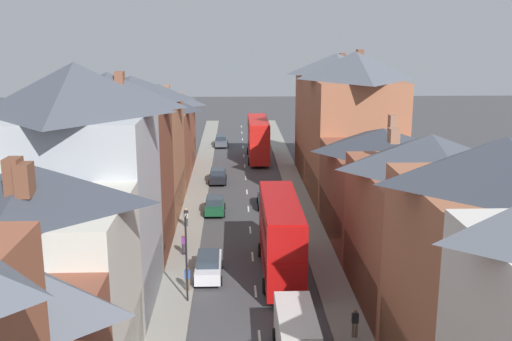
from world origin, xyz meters
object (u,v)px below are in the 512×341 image
Objects in this scene: pedestrian_mid_left at (355,322)px; pedestrian_far_right at (186,216)px; double_decker_bus_lead at (258,138)px; car_parked_left_b at (215,205)px; double_decker_bus_mid_street at (280,235)px; car_mid_black at (218,176)px; car_near_silver at (209,265)px; delivery_van at (296,332)px; street_lamp at (186,252)px; car_near_blue at (221,141)px; car_parked_right_a at (267,198)px; pedestrian_mid_right at (187,277)px; pedestrian_far_left at (184,243)px.

pedestrian_far_right is at bearing 118.99° from pedestrian_mid_left.
double_decker_bus_lead is 23.25m from car_parked_left_b.
double_decker_bus_lead is 36.59m from double_decker_bus_mid_street.
double_decker_bus_mid_street is 6.71× the size of pedestrian_mid_left.
car_mid_black is 2.63× the size of pedestrian_mid_left.
double_decker_bus_lead is 2.36× the size of car_near_silver.
street_lamp is (-6.05, 6.51, 1.90)m from delivery_van.
car_near_silver is (-0.00, -46.16, 0.05)m from car_near_blue.
double_decker_bus_lead is at bearing 90.02° from car_parked_right_a.
pedestrian_mid_right is (-1.24, -2.37, 0.18)m from car_near_silver.
pedestrian_far_left is at bearing -101.71° from double_decker_bus_lead.
pedestrian_mid_left and pedestrian_far_right have the same top height.
street_lamp is (1.15, -14.12, 2.21)m from pedestrian_far_right.
street_lamp is (-6.04, -40.65, 0.43)m from double_decker_bus_lead.
pedestrian_mid_left is at bearing -50.82° from pedestrian_far_left.
double_decker_bus_lead is at bearing 77.81° from car_parked_left_b.
pedestrian_mid_left is at bearing -76.41° from car_mid_black.
car_near_silver reaches higher than car_mid_black.
pedestrian_mid_right is 2.59m from street_lamp.
double_decker_bus_mid_street is 2.36× the size of car_near_silver.
pedestrian_mid_right is at bearing -98.87° from double_decker_bus_lead.
car_parked_right_a reaches higher than car_mid_black.
car_near_silver reaches higher than car_near_blue.
pedestrian_mid_right is at bearing 94.01° from street_lamp.
street_lamp reaches higher than delivery_van.
car_mid_black is 1.09× the size of car_parked_left_b.
delivery_van is at bearing -47.08° from street_lamp.
delivery_van is at bearing -89.95° from double_decker_bus_mid_street.
delivery_van reaches higher than pedestrian_mid_right.
car_near_blue is 2.83× the size of pedestrian_mid_left.
double_decker_bus_mid_street is 10.67m from delivery_van.
pedestrian_mid_left reaches higher than car_mid_black.
double_decker_bus_mid_street is at bearing 33.94° from street_lamp.
pedestrian_far_right is (-10.56, 19.06, 0.00)m from pedestrian_mid_left.
double_decker_bus_mid_street reaches higher than pedestrian_mid_left.
car_near_blue is at bearing 90.00° from car_parked_left_b.
double_decker_bus_mid_street reaches higher than car_parked_left_b.
car_parked_right_a is at bearing -89.98° from double_decker_bus_lead.
street_lamp is at bearing -107.17° from car_near_silver.
car_near_silver is 10.65m from pedestrian_far_right.
pedestrian_far_left is (-10.22, 12.54, 0.00)m from pedestrian_mid_left.
pedestrian_mid_right is (-1.24, -16.66, 0.22)m from car_parked_left_b.
car_parked_right_a is at bearing -80.73° from car_near_blue.
street_lamp is (0.09, -1.35, 2.21)m from pedestrian_mid_right.
pedestrian_far_left is 6.53m from pedestrian_far_right.
pedestrian_far_left is 0.29× the size of street_lamp.
car_mid_black is at bearing 90.00° from car_near_silver.
street_lamp is at bearing -92.25° from car_mid_black.
delivery_van reaches higher than car_near_silver.
double_decker_bus_mid_street is at bearing -79.00° from car_mid_black.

